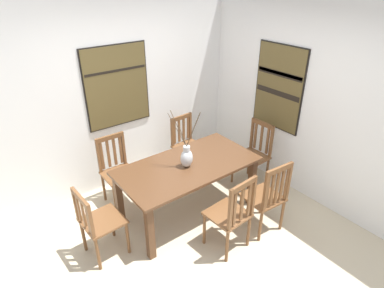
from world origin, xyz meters
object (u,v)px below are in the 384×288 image
(dining_table, at_px, (188,172))
(chair_1, at_px, (267,196))
(chair_2, at_px, (232,214))
(painting_on_back_wall, at_px, (117,86))
(centerpiece_vase, at_px, (187,157))
(painting_on_side_wall, at_px, (279,88))
(chair_0, at_px, (98,222))
(chair_5, at_px, (254,154))
(chair_3, at_px, (117,170))
(chair_4, at_px, (187,144))

(dining_table, height_order, chair_1, chair_1)
(chair_2, relative_size, painting_on_back_wall, 0.88)
(dining_table, relative_size, chair_2, 1.78)
(centerpiece_vase, bearing_deg, painting_on_side_wall, -0.20)
(dining_table, xyz_separation_m, chair_1, (0.55, -0.83, -0.12))
(chair_0, height_order, chair_2, chair_2)
(centerpiece_vase, height_order, chair_0, centerpiece_vase)
(chair_1, relative_size, chair_5, 1.02)
(painting_on_back_wall, distance_m, painting_on_side_wall, 2.22)
(dining_table, relative_size, chair_3, 1.82)
(chair_4, bearing_deg, painting_on_side_wall, -41.45)
(chair_2, xyz_separation_m, chair_4, (0.58, 1.61, -0.01))
(chair_0, xyz_separation_m, chair_5, (2.40, -0.02, 0.02))
(centerpiece_vase, relative_size, chair_1, 0.73)
(centerpiece_vase, relative_size, chair_3, 0.75)
(chair_3, relative_size, painting_on_side_wall, 0.81)
(chair_0, bearing_deg, chair_3, 52.14)
(centerpiece_vase, bearing_deg, chair_2, -86.72)
(centerpiece_vase, bearing_deg, chair_0, 178.42)
(centerpiece_vase, relative_size, chair_2, 0.73)
(chair_0, distance_m, chair_4, 1.97)
(dining_table, xyz_separation_m, chair_3, (-0.59, 0.79, -0.14))
(dining_table, bearing_deg, painting_on_back_wall, 102.73)
(dining_table, relative_size, chair_1, 1.77)
(centerpiece_vase, distance_m, painting_on_back_wall, 1.40)
(chair_2, distance_m, painting_on_side_wall, 1.96)
(centerpiece_vase, xyz_separation_m, painting_on_back_wall, (-0.24, 1.25, 0.60))
(chair_1, relative_size, painting_on_back_wall, 0.89)
(chair_4, height_order, chair_5, chair_5)
(chair_3, bearing_deg, chair_4, 1.31)
(dining_table, height_order, chair_5, chair_5)
(chair_2, relative_size, chair_3, 1.02)
(chair_3, bearing_deg, painting_on_back_wall, 53.28)
(dining_table, relative_size, chair_5, 1.81)
(centerpiece_vase, distance_m, chair_4, 1.12)
(painting_on_side_wall, bearing_deg, dining_table, 178.72)
(chair_3, bearing_deg, chair_0, -127.86)
(centerpiece_vase, distance_m, painting_on_side_wall, 1.68)
(chair_0, relative_size, chair_2, 0.90)
(centerpiece_vase, xyz_separation_m, chair_1, (0.58, -0.81, -0.37))
(chair_1, xyz_separation_m, chair_5, (0.64, 0.81, -0.02))
(chair_0, relative_size, chair_5, 0.92)
(chair_1, bearing_deg, chair_4, 88.47)
(chair_5, xyz_separation_m, painting_on_side_wall, (0.36, -0.01, 0.93))
(centerpiece_vase, height_order, painting_on_side_wall, painting_on_side_wall)
(centerpiece_vase, height_order, painting_on_back_wall, painting_on_back_wall)
(chair_0, height_order, chair_1, chair_1)
(chair_4, distance_m, chair_5, 1.03)
(chair_2, height_order, painting_on_back_wall, painting_on_back_wall)
(chair_3, distance_m, painting_on_side_wall, 2.48)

